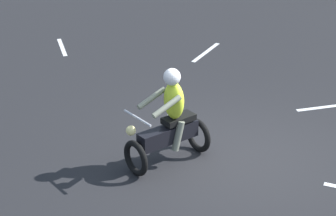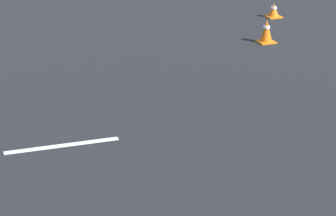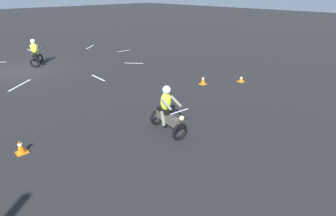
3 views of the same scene
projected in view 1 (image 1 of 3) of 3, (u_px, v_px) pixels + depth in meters
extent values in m
plane|color=black|center=(241.00, 160.00, 10.99)|extent=(120.00, 120.00, 0.00)
torus|color=black|center=(136.00, 158.00, 10.44)|extent=(0.58, 0.37, 0.60)
torus|color=black|center=(198.00, 135.00, 11.15)|extent=(0.58, 0.37, 0.60)
cube|color=black|center=(168.00, 135.00, 10.70)|extent=(0.72, 1.09, 0.28)
cube|color=black|center=(179.00, 119.00, 10.73)|extent=(0.49, 0.62, 0.10)
cylinder|color=silver|center=(137.00, 118.00, 10.17)|extent=(0.64, 0.36, 0.04)
sphere|color=#F2E08C|center=(131.00, 131.00, 10.17)|extent=(0.22, 0.22, 0.16)
ellipsoid|color=#D8F233|center=(174.00, 100.00, 10.52)|extent=(0.48, 0.43, 0.64)
cylinder|color=slate|center=(152.00, 98.00, 10.48)|extent=(0.33, 0.53, 0.27)
cylinder|color=slate|center=(167.00, 107.00, 10.19)|extent=(0.33, 0.53, 0.27)
cylinder|color=slate|center=(168.00, 130.00, 10.86)|extent=(0.22, 0.27, 0.51)
cylinder|color=slate|center=(178.00, 136.00, 10.66)|extent=(0.22, 0.27, 0.51)
sphere|color=white|center=(172.00, 77.00, 10.32)|extent=(0.38, 0.38, 0.28)
cube|color=silver|center=(206.00, 52.00, 15.72)|extent=(0.16, 1.46, 0.01)
cube|color=silver|center=(62.00, 47.00, 16.05)|extent=(0.91, 1.05, 0.01)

